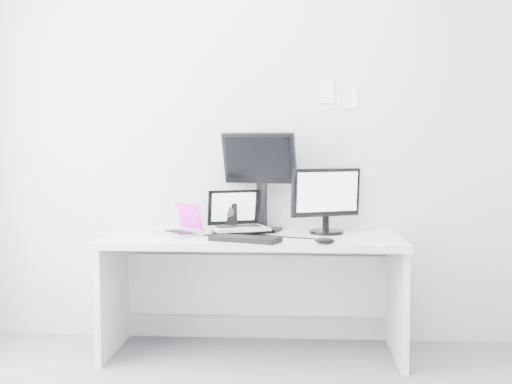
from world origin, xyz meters
TOP-DOWN VIEW (x-y plane):
  - back_wall at (0.00, 1.60)m, footprint 3.60×0.00m
  - desk at (0.00, 1.25)m, footprint 1.80×0.70m
  - macbook at (-0.46, 1.27)m, footprint 0.35×0.36m
  - speaker at (-0.16, 1.47)m, footprint 0.10×0.10m
  - dell_laptop at (-0.09, 1.34)m, footprint 0.41×0.37m
  - rear_monitor at (0.03, 1.50)m, footprint 0.51×0.29m
  - samsung_monitor at (0.45, 1.40)m, footprint 0.51×0.39m
  - keyboard at (-0.03, 1.03)m, footprint 0.43×0.28m
  - mouse at (0.42, 0.96)m, footprint 0.12×0.08m
  - wall_note_0 at (0.45, 1.59)m, footprint 0.10×0.00m
  - wall_note_1 at (0.60, 1.59)m, footprint 0.09×0.00m

SIDE VIEW (x-z plane):
  - desk at x=0.00m, z-range 0.00..0.73m
  - keyboard at x=-0.03m, z-range 0.73..0.76m
  - mouse at x=0.42m, z-range 0.73..0.77m
  - speaker at x=-0.16m, z-range 0.73..0.91m
  - macbook at x=-0.46m, z-range 0.73..0.95m
  - dell_laptop at x=-0.09m, z-range 0.73..1.01m
  - samsung_monitor at x=0.45m, z-range 0.73..1.15m
  - rear_monitor at x=0.03m, z-range 0.73..1.38m
  - back_wall at x=0.00m, z-range -0.45..3.15m
  - wall_note_1 at x=0.60m, z-range 1.52..1.65m
  - wall_note_0 at x=0.45m, z-range 1.55..1.69m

